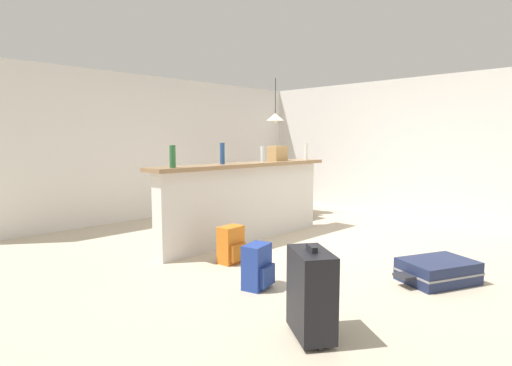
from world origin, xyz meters
TOP-DOWN VIEW (x-y plane):
  - ground_plane at (0.00, 0.00)m, footprint 13.00×13.00m
  - wall_back at (0.00, 3.05)m, footprint 6.60×0.10m
  - wall_right at (3.05, 0.30)m, footprint 0.10×6.00m
  - partition_half_wall at (-0.47, 0.55)m, footprint 2.80×0.20m
  - bar_countertop at (-0.47, 0.55)m, footprint 2.96×0.40m
  - bottle_green at (-1.70, 0.47)m, footprint 0.07×0.07m
  - bottle_blue at (-0.86, 0.58)m, footprint 0.06×0.06m
  - bottle_clear at (-0.05, 0.63)m, footprint 0.06×0.06m
  - bottle_white at (0.74, 0.46)m, footprint 0.06×0.06m
  - grocery_bag at (0.25, 0.61)m, footprint 0.26×0.18m
  - dining_table at (1.36, 1.64)m, footprint 1.10×0.80m
  - dining_chair_near_partition at (1.29, 1.15)m, footprint 0.41×0.41m
  - pendant_lamp at (1.35, 1.65)m, footprint 0.34×0.34m
  - suitcase_flat_navy at (-0.30, -1.99)m, footprint 0.89×0.73m
  - backpack_blue at (-1.67, -0.85)m, footprint 0.32×0.29m
  - backpack_orange at (-1.30, -0.07)m, footprint 0.30×0.27m
  - suitcase_upright_black at (-2.11, -1.81)m, footprint 0.45×0.50m

SIDE VIEW (x-z plane):
  - ground_plane at x=0.00m, z-range -0.05..0.00m
  - suitcase_flat_navy at x=-0.30m, z-range 0.00..0.22m
  - backpack_blue at x=-1.67m, z-range -0.01..0.41m
  - backpack_orange at x=-1.30m, z-range -0.01..0.41m
  - suitcase_upright_black at x=-2.11m, z-range 0.00..0.67m
  - partition_half_wall at x=-0.47m, z-range 0.00..1.03m
  - dining_chair_near_partition at x=1.29m, z-range 0.05..0.98m
  - dining_table at x=1.36m, z-range 0.28..1.02m
  - bar_countertop at x=-0.47m, z-range 1.03..1.08m
  - grocery_bag at x=0.25m, z-range 1.08..1.30m
  - bottle_clear at x=-0.05m, z-range 1.08..1.30m
  - bottle_green at x=-1.70m, z-range 1.08..1.33m
  - bottle_white at x=0.74m, z-range 1.08..1.34m
  - bottle_blue at x=-0.86m, z-range 1.08..1.35m
  - wall_back at x=0.00m, z-range 0.00..2.50m
  - wall_right at x=3.05m, z-range 0.00..2.50m
  - pendant_lamp at x=1.35m, z-range 1.39..2.21m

